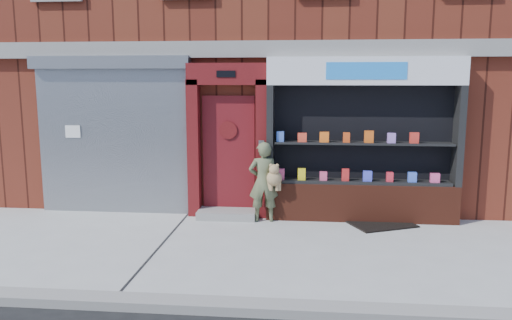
# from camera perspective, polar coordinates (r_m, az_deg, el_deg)

# --- Properties ---
(ground) EXTENTS (80.00, 80.00, 0.00)m
(ground) POSITION_cam_1_polar(r_m,az_deg,el_deg) (7.86, 0.24, -10.11)
(ground) COLOR #9E9E99
(ground) RESTS_ON ground
(curb) EXTENTS (60.00, 0.30, 0.12)m
(curb) POSITION_cam_1_polar(r_m,az_deg,el_deg) (5.86, -1.80, -16.46)
(curb) COLOR gray
(curb) RESTS_ON ground
(building) EXTENTS (12.00, 8.16, 8.00)m
(building) POSITION_cam_1_polar(r_m,az_deg,el_deg) (13.48, 2.71, 15.13)
(building) COLOR #591F14
(building) RESTS_ON ground
(shutter_bay) EXTENTS (3.10, 0.30, 3.04)m
(shutter_bay) POSITION_cam_1_polar(r_m,az_deg,el_deg) (10.06, -16.00, 3.81)
(shutter_bay) COLOR gray
(shutter_bay) RESTS_ON ground
(red_door_bay) EXTENTS (1.52, 0.58, 2.90)m
(red_door_bay) POSITION_cam_1_polar(r_m,az_deg,el_deg) (9.43, -3.24, 2.22)
(red_door_bay) COLOR #4F0D0F
(red_door_bay) RESTS_ON ground
(pharmacy_bay) EXTENTS (3.50, 0.41, 3.00)m
(pharmacy_bay) POSITION_cam_1_polar(r_m,az_deg,el_deg) (9.34, 12.03, 1.44)
(pharmacy_bay) COLOR #5B2315
(pharmacy_bay) RESTS_ON ground
(woman) EXTENTS (0.63, 0.42, 1.48)m
(woman) POSITION_cam_1_polar(r_m,az_deg,el_deg) (9.15, 0.98, -2.45)
(woman) COLOR #59613F
(woman) RESTS_ON ground
(doormat) EXTENTS (1.31, 1.15, 0.03)m
(doormat) POSITION_cam_1_polar(r_m,az_deg,el_deg) (9.38, 14.15, -7.10)
(doormat) COLOR black
(doormat) RESTS_ON ground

